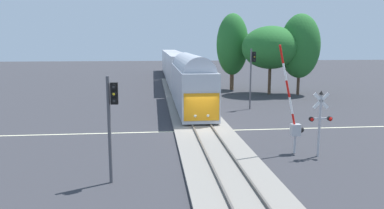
# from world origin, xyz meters

# --- Properties ---
(ground_plane) EXTENTS (220.00, 220.00, 0.00)m
(ground_plane) POSITION_xyz_m (0.00, 0.00, 0.00)
(ground_plane) COLOR #333338
(road_centre_stripe) EXTENTS (44.00, 0.20, 0.01)m
(road_centre_stripe) POSITION_xyz_m (0.00, 0.00, 0.00)
(road_centre_stripe) COLOR beige
(road_centre_stripe) RESTS_ON ground
(railway_track) EXTENTS (4.40, 80.00, 0.32)m
(railway_track) POSITION_xyz_m (0.00, 0.00, 0.10)
(railway_track) COLOR gray
(railway_track) RESTS_ON ground
(commuter_train) EXTENTS (3.04, 61.41, 5.16)m
(commuter_train) POSITION_xyz_m (0.00, 29.63, 2.73)
(commuter_train) COLOR #B2B7C1
(commuter_train) RESTS_ON railway_track
(crossing_gate_near) EXTENTS (1.75, 0.40, 6.48)m
(crossing_gate_near) POSITION_xyz_m (4.62, -6.27, 2.03)
(crossing_gate_near) COLOR #B7B7BC
(crossing_gate_near) RESTS_ON ground
(crossing_signal_mast) EXTENTS (1.36, 0.44, 3.88)m
(crossing_signal_mast) POSITION_xyz_m (5.86, -7.02, 2.37)
(crossing_signal_mast) COLOR #B2B2B7
(crossing_signal_mast) RESTS_ON ground
(traffic_signal_near_left) EXTENTS (0.53, 0.38, 5.09)m
(traffic_signal_near_left) POSITION_xyz_m (-5.61, -9.95, 3.41)
(traffic_signal_near_left) COLOR #4C4C51
(traffic_signal_near_left) RESTS_ON ground
(traffic_signal_far_side) EXTENTS (0.53, 0.38, 6.02)m
(traffic_signal_far_side) POSITION_xyz_m (6.04, 8.70, 4.02)
(traffic_signal_far_side) COLOR #4C4C51
(traffic_signal_far_side) RESTS_ON ground
(oak_far_right) EXTENTS (7.32, 7.32, 8.69)m
(oak_far_right) POSITION_xyz_m (11.21, 19.16, 5.97)
(oak_far_right) COLOR #4C3828
(oak_far_right) RESTS_ON ground
(elm_centre_background) EXTENTS (4.41, 4.41, 10.59)m
(elm_centre_background) POSITION_xyz_m (7.34, 24.15, 6.33)
(elm_centre_background) COLOR brown
(elm_centre_background) RESTS_ON ground
(maple_right_background) EXTENTS (4.97, 4.97, 10.18)m
(maple_right_background) POSITION_xyz_m (14.79, 18.48, 6.15)
(maple_right_background) COLOR #4C3828
(maple_right_background) RESTS_ON ground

